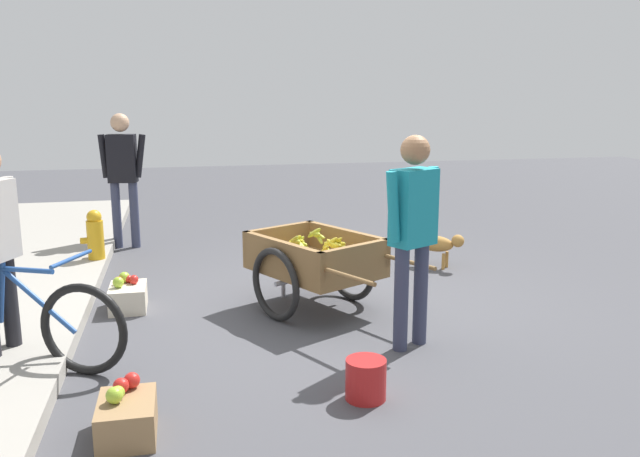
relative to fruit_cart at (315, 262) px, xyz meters
The scene contains 10 objects.
ground_plane 0.45m from the fruit_cart, 102.82° to the right, with size 24.00×24.00×0.00m, color #47474C.
fruit_cart is the anchor object (origin of this frame).
vendor_person 1.27m from the fruit_cart, 151.81° to the right, with size 0.34×0.49×1.63m.
bicycle 2.44m from the fruit_cart, 109.64° to the left, with size 0.78×1.53×0.85m.
dog 2.01m from the fruit_cart, 55.36° to the right, with size 0.49×0.52×0.40m.
fire_hydrant 2.80m from the fruit_cart, 48.27° to the left, with size 0.25×0.25×0.67m.
plastic_bucket 1.82m from the fruit_cart, behind, with size 0.26×0.26×0.27m, color #B21E1E.
apple_crate 2.49m from the fruit_cart, 142.48° to the left, with size 0.44×0.32×0.32m.
mixed_fruit_crate 1.72m from the fruit_cart, 77.45° to the left, with size 0.44×0.32×0.32m.
bystander_person 3.45m from the fruit_cart, 32.55° to the left, with size 0.24×0.57×1.68m.
Camera 1 is at (-5.52, 1.23, 1.93)m, focal length 36.69 mm.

